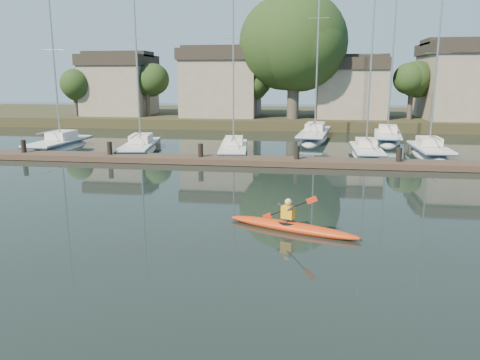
# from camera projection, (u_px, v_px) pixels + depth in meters

# --- Properties ---
(ground) EXTENTS (160.00, 160.00, 0.00)m
(ground) POSITION_uv_depth(u_px,v_px,m) (194.00, 240.00, 15.49)
(ground) COLOR black
(ground) RESTS_ON ground
(kayak) EXTENTS (4.85, 2.43, 1.58)m
(kayak) POSITION_uv_depth(u_px,v_px,m) (291.00, 225.00, 16.40)
(kayak) COLOR red
(kayak) RESTS_ON ground
(dock) EXTENTS (34.00, 2.00, 1.80)m
(dock) POSITION_uv_depth(u_px,v_px,m) (248.00, 161.00, 28.97)
(dock) COLOR #4E382C
(dock) RESTS_ON ground
(sailboat_0) EXTENTS (2.48, 7.99, 12.57)m
(sailboat_0) POSITION_uv_depth(u_px,v_px,m) (60.00, 151.00, 35.22)
(sailboat_0) COLOR silver
(sailboat_0) RESTS_ON ground
(sailboat_1) EXTENTS (3.35, 8.55, 13.63)m
(sailboat_1) POSITION_uv_depth(u_px,v_px,m) (140.00, 154.00, 33.93)
(sailboat_1) COLOR silver
(sailboat_1) RESTS_ON ground
(sailboat_2) EXTENTS (2.84, 8.29, 13.46)m
(sailboat_2) POSITION_uv_depth(u_px,v_px,m) (234.00, 155.00, 33.14)
(sailboat_2) COLOR silver
(sailboat_2) RESTS_ON ground
(sailboat_3) EXTENTS (1.92, 7.28, 11.73)m
(sailboat_3) POSITION_uv_depth(u_px,v_px,m) (366.00, 158.00, 32.18)
(sailboat_3) COLOR silver
(sailboat_3) RESTS_ON ground
(sailboat_4) EXTENTS (2.11, 7.02, 11.92)m
(sailboat_4) POSITION_uv_depth(u_px,v_px,m) (429.00, 158.00, 32.25)
(sailboat_4) COLOR silver
(sailboat_4) RESTS_ON ground
(sailboat_6) EXTENTS (3.45, 11.07, 17.30)m
(sailboat_6) POSITION_uv_depth(u_px,v_px,m) (314.00, 141.00, 41.00)
(sailboat_6) COLOR silver
(sailboat_6) RESTS_ON ground
(sailboat_7) EXTENTS (3.31, 8.62, 13.55)m
(sailboat_7) POSITION_uv_depth(u_px,v_px,m) (387.00, 143.00, 39.53)
(sailboat_7) COLOR silver
(sailboat_7) RESTS_ON ground
(shore) EXTENTS (90.00, 25.25, 12.75)m
(shore) POSITION_uv_depth(u_px,v_px,m) (291.00, 95.00, 53.50)
(shore) COLOR #2C3319
(shore) RESTS_ON ground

